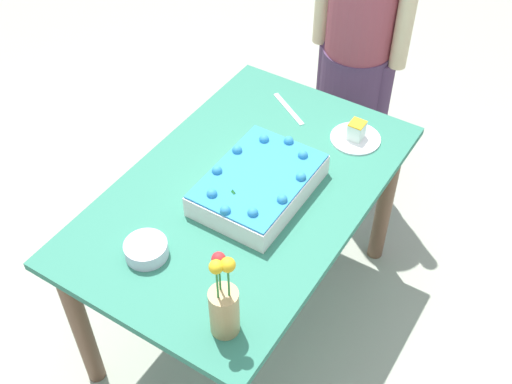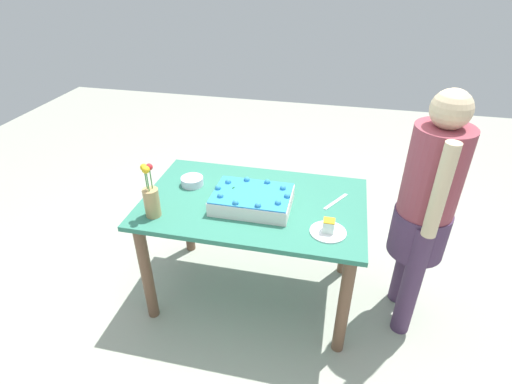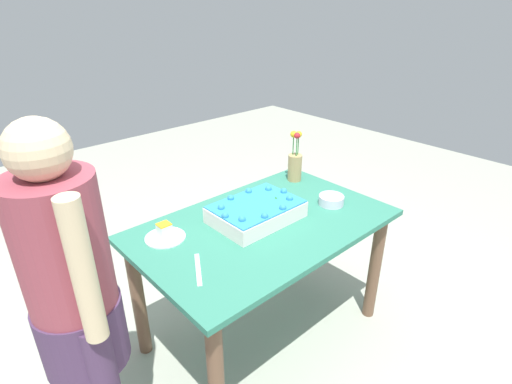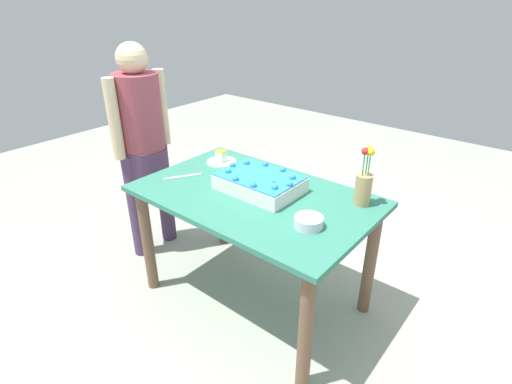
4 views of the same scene
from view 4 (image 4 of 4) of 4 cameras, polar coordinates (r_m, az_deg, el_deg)
ground_plane at (r=2.66m, az=-0.23°, el=-14.71°), size 8.00×8.00×0.00m
dining_table at (r=2.30m, az=-0.26°, el=-3.03°), size 1.33×0.83×0.75m
sheet_cake at (r=2.26m, az=0.52°, el=1.38°), size 0.45×0.32×0.12m
serving_plate_with_slice at (r=2.65m, az=-4.97°, el=4.69°), size 0.20×0.20×0.08m
cake_knife at (r=2.48m, az=-10.42°, el=2.22°), size 0.14×0.21×0.00m
flower_vase at (r=2.15m, az=15.14°, el=1.01°), size 0.09×0.09×0.32m
fruit_bowl at (r=1.94m, az=7.53°, el=-4.25°), size 0.14×0.14×0.05m
person_standing at (r=2.85m, az=-15.88°, el=7.13°), size 0.31×0.45×1.49m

